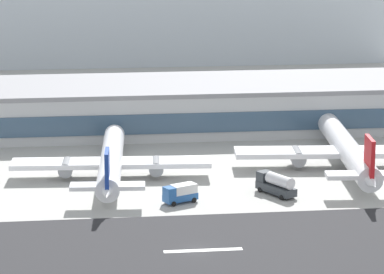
# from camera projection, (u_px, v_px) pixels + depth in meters

# --- Properties ---
(ground_plane) EXTENTS (1400.00, 1400.00, 0.00)m
(ground_plane) POSITION_uv_depth(u_px,v_px,m) (197.00, 250.00, 147.53)
(ground_plane) COLOR #A8A8A3
(runway_strip) EXTENTS (800.00, 34.36, 0.08)m
(runway_strip) POSITION_uv_depth(u_px,v_px,m) (197.00, 251.00, 147.21)
(runway_strip) COLOR #262628
(runway_strip) RESTS_ON ground_plane
(runway_centreline_dash_4) EXTENTS (12.00, 1.20, 0.01)m
(runway_centreline_dash_4) POSITION_uv_depth(u_px,v_px,m) (203.00, 250.00, 147.31)
(runway_centreline_dash_4) COLOR white
(runway_centreline_dash_4) RESTS_ON runway_strip
(terminal_building) EXTENTS (167.32, 29.65, 10.71)m
(terminal_building) POSITION_uv_depth(u_px,v_px,m) (200.00, 105.00, 226.94)
(terminal_building) COLOR #B7BABC
(terminal_building) RESTS_ON ground_plane
(distant_hotel_block) EXTENTS (148.23, 38.88, 38.85)m
(distant_hotel_block) POSITION_uv_depth(u_px,v_px,m) (156.00, 0.00, 325.17)
(distant_hotel_block) COLOR #A8B2BC
(distant_hotel_block) RESTS_ON ground_plane
(airliner_navy_tail_gate_1) EXTENTS (38.27, 47.94, 10.01)m
(airliner_navy_tail_gate_1) POSITION_uv_depth(u_px,v_px,m) (111.00, 163.00, 184.93)
(airliner_navy_tail_gate_1) COLOR white
(airliner_navy_tail_gate_1) RESTS_ON ground_plane
(airliner_red_tail_gate_2) EXTENTS (45.08, 51.95, 10.85)m
(airliner_red_tail_gate_2) POSITION_uv_depth(u_px,v_px,m) (349.00, 152.00, 192.00)
(airliner_red_tail_gate_2) COLOR white
(airliner_red_tail_gate_2) RESTS_ON ground_plane
(service_box_truck_1) EXTENTS (6.45, 4.76, 3.25)m
(service_box_truck_1) POSITION_uv_depth(u_px,v_px,m) (180.00, 193.00, 170.43)
(service_box_truck_1) COLOR #23569E
(service_box_truck_1) RESTS_ON ground_plane
(service_fuel_truck_2) EXTENTS (6.44, 8.68, 3.95)m
(service_fuel_truck_2) POSITION_uv_depth(u_px,v_px,m) (276.00, 184.00, 175.08)
(service_fuel_truck_2) COLOR #2D3338
(service_fuel_truck_2) RESTS_ON ground_plane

